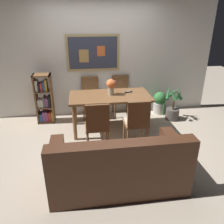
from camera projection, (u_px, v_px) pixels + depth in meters
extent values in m
plane|color=tan|center=(108.00, 144.00, 4.13)|extent=(12.00, 12.00, 0.00)
cube|color=silver|center=(99.00, 58.00, 5.01)|extent=(5.20, 0.10, 2.60)
cube|color=tan|center=(93.00, 53.00, 4.88)|extent=(1.15, 0.02, 0.78)
cube|color=#33384C|center=(93.00, 53.00, 4.87)|extent=(1.05, 0.01, 0.68)
cube|color=tan|center=(84.00, 56.00, 4.86)|extent=(0.21, 0.00, 0.27)
cube|color=#D86633|center=(101.00, 51.00, 4.87)|extent=(0.17, 0.00, 0.22)
cube|color=brown|center=(110.00, 96.00, 4.39)|extent=(1.57, 0.82, 0.04)
cylinder|color=brown|center=(75.00, 123.00, 4.15)|extent=(0.07, 0.07, 0.70)
cylinder|color=brown|center=(148.00, 118.00, 4.33)|extent=(0.07, 0.07, 0.70)
cylinder|color=brown|center=(75.00, 109.00, 4.74)|extent=(0.07, 0.07, 0.70)
cylinder|color=brown|center=(140.00, 106.00, 4.93)|extent=(0.07, 0.07, 0.70)
cube|color=brown|center=(136.00, 123.00, 3.94)|extent=(0.40, 0.40, 0.03)
cube|color=#C6B299|center=(136.00, 122.00, 3.93)|extent=(0.36, 0.36, 0.03)
cylinder|color=brown|center=(128.00, 140.00, 3.85)|extent=(0.04, 0.04, 0.42)
cylinder|color=brown|center=(147.00, 138.00, 3.90)|extent=(0.04, 0.04, 0.42)
cylinder|color=brown|center=(124.00, 131.00, 4.16)|extent=(0.04, 0.04, 0.42)
cylinder|color=brown|center=(142.00, 129.00, 4.21)|extent=(0.04, 0.04, 0.42)
cube|color=brown|center=(139.00, 115.00, 3.68)|extent=(0.38, 0.04, 0.46)
cube|color=brown|center=(139.00, 103.00, 3.60)|extent=(0.38, 0.05, 0.06)
cube|color=brown|center=(122.00, 97.00, 5.17)|extent=(0.40, 0.40, 0.03)
cube|color=#C6B299|center=(122.00, 96.00, 5.16)|extent=(0.36, 0.36, 0.03)
cylinder|color=brown|center=(127.00, 103.00, 5.44)|extent=(0.04, 0.04, 0.42)
cylinder|color=brown|center=(113.00, 104.00, 5.39)|extent=(0.04, 0.04, 0.42)
cylinder|color=brown|center=(130.00, 109.00, 5.13)|extent=(0.04, 0.04, 0.42)
cylinder|color=brown|center=(115.00, 109.00, 5.08)|extent=(0.04, 0.04, 0.42)
cube|color=brown|center=(120.00, 85.00, 5.24)|extent=(0.38, 0.04, 0.46)
cube|color=brown|center=(120.00, 76.00, 5.16)|extent=(0.38, 0.05, 0.06)
cube|color=brown|center=(91.00, 99.00, 5.06)|extent=(0.40, 0.40, 0.03)
cube|color=#C6B299|center=(91.00, 98.00, 5.05)|extent=(0.36, 0.36, 0.03)
cylinder|color=brown|center=(98.00, 105.00, 5.32)|extent=(0.04, 0.04, 0.42)
cylinder|color=brown|center=(83.00, 106.00, 5.28)|extent=(0.04, 0.04, 0.42)
cylinder|color=brown|center=(99.00, 111.00, 5.01)|extent=(0.04, 0.04, 0.42)
cylinder|color=brown|center=(84.00, 112.00, 4.97)|extent=(0.04, 0.04, 0.42)
cube|color=brown|center=(90.00, 86.00, 5.12)|extent=(0.38, 0.04, 0.46)
cube|color=brown|center=(90.00, 78.00, 5.04)|extent=(0.38, 0.05, 0.06)
cube|color=brown|center=(97.00, 127.00, 3.82)|extent=(0.40, 0.40, 0.03)
cube|color=#C6B299|center=(97.00, 125.00, 3.81)|extent=(0.36, 0.36, 0.03)
cylinder|color=brown|center=(88.00, 144.00, 3.74)|extent=(0.04, 0.04, 0.42)
cylinder|color=brown|center=(108.00, 142.00, 3.78)|extent=(0.04, 0.04, 0.42)
cylinder|color=brown|center=(87.00, 134.00, 4.05)|extent=(0.04, 0.04, 0.42)
cylinder|color=brown|center=(106.00, 133.00, 4.09)|extent=(0.04, 0.04, 0.42)
cube|color=brown|center=(98.00, 118.00, 3.56)|extent=(0.38, 0.04, 0.46)
cube|color=brown|center=(97.00, 106.00, 3.48)|extent=(0.38, 0.05, 0.06)
cube|color=#472819|center=(117.00, 171.00, 3.12)|extent=(1.80, 0.84, 0.40)
cube|color=#472819|center=(122.00, 159.00, 2.66)|extent=(1.80, 0.20, 0.44)
cube|color=#472819|center=(56.00, 157.00, 2.89)|extent=(0.18, 0.80, 0.22)
cube|color=#472819|center=(175.00, 147.00, 3.10)|extent=(0.18, 0.80, 0.22)
cube|color=#B78C33|center=(84.00, 159.00, 2.75)|extent=(0.32, 0.16, 0.33)
cube|color=maroon|center=(120.00, 156.00, 2.81)|extent=(0.32, 0.16, 0.33)
cube|color=brown|center=(36.00, 99.00, 4.78)|extent=(0.03, 0.28, 1.07)
cube|color=brown|center=(52.00, 98.00, 4.82)|extent=(0.03, 0.28, 1.07)
cube|color=brown|center=(47.00, 121.00, 5.01)|extent=(0.36, 0.28, 0.03)
cube|color=brown|center=(41.00, 75.00, 4.59)|extent=(0.36, 0.28, 0.03)
cube|color=brown|center=(45.00, 106.00, 4.87)|extent=(0.30, 0.28, 0.02)
cube|color=brown|center=(43.00, 91.00, 4.73)|extent=(0.30, 0.28, 0.02)
cube|color=#2D4C8C|center=(42.00, 117.00, 4.95)|extent=(0.06, 0.22, 0.18)
cube|color=#7F3F72|center=(44.00, 115.00, 4.95)|extent=(0.06, 0.22, 0.23)
cube|color=#7F3F72|center=(47.00, 115.00, 4.96)|extent=(0.05, 0.22, 0.22)
cube|color=#B2332D|center=(50.00, 116.00, 4.97)|extent=(0.06, 0.22, 0.20)
cube|color=gold|center=(53.00, 115.00, 4.97)|extent=(0.04, 0.22, 0.22)
cube|color=beige|center=(39.00, 103.00, 4.82)|extent=(0.05, 0.22, 0.17)
cube|color=beige|center=(42.00, 102.00, 4.83)|extent=(0.05, 0.22, 0.17)
cube|color=#595960|center=(45.00, 101.00, 4.82)|extent=(0.04, 0.22, 0.22)
cube|color=#7F3F72|center=(47.00, 102.00, 4.83)|extent=(0.06, 0.22, 0.20)
cube|color=black|center=(50.00, 101.00, 4.83)|extent=(0.04, 0.22, 0.23)
cube|color=beige|center=(37.00, 85.00, 4.66)|extent=(0.05, 0.22, 0.23)
cube|color=black|center=(40.00, 87.00, 4.68)|extent=(0.04, 0.22, 0.16)
cube|color=#B2332D|center=(42.00, 86.00, 4.69)|extent=(0.04, 0.22, 0.18)
cube|color=#2D4C8C|center=(44.00, 86.00, 4.69)|extent=(0.04, 0.22, 0.21)
cube|color=gold|center=(46.00, 85.00, 4.69)|extent=(0.04, 0.22, 0.24)
cylinder|color=#B2ADA3|center=(159.00, 108.00, 5.40)|extent=(0.28, 0.28, 0.25)
cylinder|color=#332319|center=(159.00, 103.00, 5.35)|extent=(0.26, 0.26, 0.02)
sphere|color=#2D6B33|center=(160.00, 98.00, 5.30)|extent=(0.30, 0.30, 0.30)
cylinder|color=#2D6B33|center=(164.00, 110.00, 5.26)|extent=(0.03, 0.03, 0.32)
cylinder|color=#2D6B33|center=(163.00, 105.00, 5.48)|extent=(0.03, 0.03, 0.26)
cylinder|color=#4C4742|center=(172.00, 114.00, 5.06)|extent=(0.29, 0.29, 0.25)
cylinder|color=#332319|center=(173.00, 109.00, 5.02)|extent=(0.26, 0.26, 0.02)
cylinder|color=brown|center=(173.00, 104.00, 4.96)|extent=(0.04, 0.04, 0.25)
cone|color=#235B2D|center=(179.00, 94.00, 4.88)|extent=(0.10, 0.24, 0.25)
cone|color=#235B2D|center=(175.00, 92.00, 4.99)|extent=(0.29, 0.19, 0.27)
cone|color=#235B2D|center=(168.00, 93.00, 4.90)|extent=(0.20, 0.29, 0.29)
cone|color=#235B2D|center=(173.00, 95.00, 4.79)|extent=(0.23, 0.22, 0.27)
cone|color=#235B2D|center=(179.00, 95.00, 4.79)|extent=(0.25, 0.19, 0.27)
cylinder|color=tan|center=(111.00, 91.00, 4.37)|extent=(0.12, 0.12, 0.16)
sphere|color=#D86633|center=(111.00, 84.00, 4.32)|extent=(0.18, 0.18, 0.18)
sphere|color=silver|center=(109.00, 82.00, 4.36)|extent=(0.07, 0.07, 0.07)
sphere|color=#D86633|center=(113.00, 83.00, 4.26)|extent=(0.05, 0.05, 0.05)
sphere|color=pink|center=(114.00, 82.00, 4.34)|extent=(0.07, 0.07, 0.07)
cube|color=black|center=(128.00, 92.00, 4.53)|extent=(0.16, 0.08, 0.02)
cube|color=gray|center=(128.00, 91.00, 4.52)|extent=(0.10, 0.05, 0.00)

